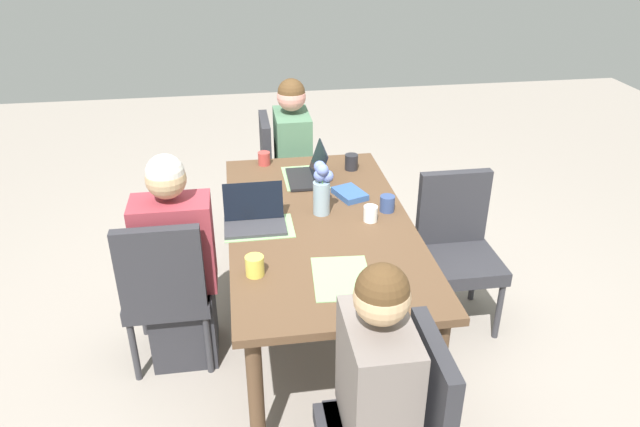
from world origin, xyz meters
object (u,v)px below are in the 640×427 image
Objects in this scene: chair_head_right_left_mid at (282,170)px; chair_far_left_far at (166,286)px; coffee_mug_near_right at (255,266)px; coffee_mug_far_left at (351,162)px; dining_table at (320,235)px; coffee_mug_centre_left at (370,214)px; book_red_cover at (350,194)px; person_head_right_left_mid at (293,169)px; chair_near_right_near at (457,243)px; person_far_left_far at (178,273)px; coffee_mug_centre_right at (387,204)px; laptop_far_left_far at (255,218)px; laptop_head_right_left_mid at (310,174)px; flower_vase at (322,187)px; person_head_left_left_near at (375,413)px; coffee_mug_near_left at (264,158)px.

chair_head_right_left_mid is 1.00× the size of chair_far_left_far.
coffee_mug_far_left is at bearing -30.98° from coffee_mug_near_right.
dining_table is 18.43× the size of coffee_mug_far_left.
book_red_cover is (0.31, 0.05, -0.02)m from coffee_mug_centre_left.
person_head_right_left_mid is 12.04× the size of coffee_mug_far_left.
person_head_right_left_mid is 1.42m from chair_near_right_near.
coffee_mug_centre_right is at bearing -84.30° from person_far_left_far.
person_head_right_left_mid is 1.25m from coffee_mug_centre_right.
laptop_far_left_far is at bearing 88.66° from dining_table.
coffee_mug_centre_left is at bearing -95.92° from dining_table.
coffee_mug_centre_left is (-0.04, -0.61, -0.00)m from laptop_far_left_far.
coffee_mug_far_left is at bearing -44.69° from laptop_far_left_far.
coffee_mug_far_left reaches higher than coffee_mug_centre_right.
laptop_head_right_left_mid is 3.58× the size of coffee_mug_centre_right.
chair_head_right_left_mid reaches higher than coffee_mug_centre_left.
book_red_cover is at bearing -46.62° from flower_vase.
person_head_left_left_near reaches higher than chair_far_left_far.
chair_head_right_left_mid is at bearing 51.24° from person_head_right_left_mid.
chair_far_left_far is 9.48× the size of coffee_mug_near_right.
person_head_right_left_mid is 0.53m from coffee_mug_near_left.
person_far_left_far reaches higher than coffee_mug_centre_right.
person_far_left_far is at bearing 94.26° from chair_near_right_near.
coffee_mug_centre_right is at bearing -140.26° from coffee_mug_near_left.
chair_near_right_near is (-1.15, -0.83, -0.03)m from person_head_right_left_mid.
chair_head_right_left_mid is at bearing 3.97° from dining_table.
coffee_mug_near_left is (0.73, 0.27, -0.11)m from flower_vase.
coffee_mug_far_left is at bearing -56.45° from person_far_left_far.
coffee_mug_far_left is (-0.62, -0.39, 0.30)m from chair_head_right_left_mid.
coffee_mug_near_right is (-0.34, -0.45, 0.29)m from chair_far_left_far.
dining_table is at bearing 84.08° from coffee_mug_centre_left.
coffee_mug_near_left is at bearing 73.53° from coffee_mug_far_left.
person_head_left_left_near reaches higher than flower_vase.
book_red_cover is at bearing -142.68° from laptop_head_right_left_mid.
book_red_cover is at bearing -166.28° from person_head_right_left_mid.
dining_table is 0.60m from coffee_mug_near_right.
dining_table is 1.30m from chair_head_right_left_mid.
flower_vase reaches higher than coffee_mug_centre_left.
dining_table is 0.74m from coffee_mug_far_left.
chair_near_right_near is (1.23, -0.78, -0.03)m from person_head_left_left_near.
laptop_head_right_left_mid reaches higher than coffee_mug_centre_right.
chair_near_right_near is at bearing -144.09° from person_head_right_left_mid.
flower_vase is at bearing 88.33° from chair_near_right_near.
chair_head_right_left_mid is 2.81× the size of laptop_head_right_left_mid.
coffee_mug_centre_right is 0.60m from coffee_mug_far_left.
laptop_head_right_left_mid reaches higher than chair_near_right_near.
person_far_left_far is (1.11, 0.80, 0.00)m from person_head_left_left_near.
laptop_far_left_far reaches higher than chair_head_right_left_mid.
coffee_mug_centre_right is at bearing -172.00° from coffee_mug_far_left.
coffee_mug_near_left is (0.94, -0.58, 0.29)m from chair_far_left_far.
person_far_left_far is at bearing 88.26° from book_red_cover.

